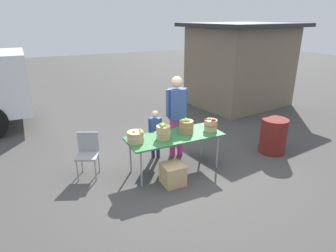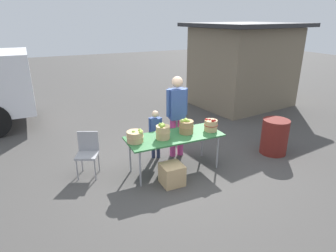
{
  "view_description": "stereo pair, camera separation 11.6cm",
  "coord_description": "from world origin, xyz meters",
  "px_view_note": "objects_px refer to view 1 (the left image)",
  "views": [
    {
      "loc": [
        -2.42,
        -4.67,
        2.95
      ],
      "look_at": [
        0.0,
        0.3,
        0.85
      ],
      "focal_mm": 31.09,
      "sensor_mm": 36.0,
      "label": 1
    },
    {
      "loc": [
        -2.32,
        -4.72,
        2.95
      ],
      "look_at": [
        0.0,
        0.3,
        0.85
      ],
      "focal_mm": 31.09,
      "sensor_mm": 36.0,
      "label": 2
    }
  ],
  "objects_px": {
    "apple_basket_green_0": "(136,137)",
    "folding_chair": "(88,151)",
    "child_customer": "(155,131)",
    "produce_crate": "(173,174)",
    "apple_basket_red_0": "(211,125)",
    "market_table": "(175,138)",
    "apple_basket_green_2": "(186,126)",
    "trash_barrel": "(273,136)",
    "vendor_adult": "(177,111)",
    "apple_basket_green_1": "(163,132)"
  },
  "relations": [
    {
      "from": "trash_barrel",
      "to": "apple_basket_green_1",
      "type": "bearing_deg",
      "value": 175.44
    },
    {
      "from": "vendor_adult",
      "to": "child_customer",
      "type": "distance_m",
      "value": 0.63
    },
    {
      "from": "apple_basket_green_1",
      "to": "apple_basket_red_0",
      "type": "distance_m",
      "value": 1.05
    },
    {
      "from": "apple_basket_red_0",
      "to": "produce_crate",
      "type": "height_order",
      "value": "apple_basket_red_0"
    },
    {
      "from": "apple_basket_red_0",
      "to": "child_customer",
      "type": "bearing_deg",
      "value": 141.51
    },
    {
      "from": "vendor_adult",
      "to": "apple_basket_green_2",
      "type": "bearing_deg",
      "value": 90.08
    },
    {
      "from": "apple_basket_red_0",
      "to": "produce_crate",
      "type": "relative_size",
      "value": 0.71
    },
    {
      "from": "apple_basket_green_0",
      "to": "vendor_adult",
      "type": "distance_m",
      "value": 1.27
    },
    {
      "from": "folding_chair",
      "to": "produce_crate",
      "type": "relative_size",
      "value": 2.17
    },
    {
      "from": "vendor_adult",
      "to": "apple_basket_green_1",
      "type": "bearing_deg",
      "value": 52.15
    },
    {
      "from": "market_table",
      "to": "apple_basket_green_2",
      "type": "xyz_separation_m",
      "value": [
        0.28,
        0.03,
        0.19
      ]
    },
    {
      "from": "child_customer",
      "to": "folding_chair",
      "type": "bearing_deg",
      "value": 26.6
    },
    {
      "from": "market_table",
      "to": "apple_basket_green_0",
      "type": "bearing_deg",
      "value": 177.12
    },
    {
      "from": "apple_basket_green_0",
      "to": "child_customer",
      "type": "distance_m",
      "value": 0.93
    },
    {
      "from": "apple_basket_green_1",
      "to": "produce_crate",
      "type": "height_order",
      "value": "apple_basket_green_1"
    },
    {
      "from": "apple_basket_green_1",
      "to": "trash_barrel",
      "type": "distance_m",
      "value": 2.71
    },
    {
      "from": "apple_basket_red_0",
      "to": "trash_barrel",
      "type": "height_order",
      "value": "apple_basket_red_0"
    },
    {
      "from": "market_table",
      "to": "apple_basket_green_0",
      "type": "relative_size",
      "value": 5.8
    },
    {
      "from": "apple_basket_green_0",
      "to": "apple_basket_red_0",
      "type": "height_order",
      "value": "apple_basket_red_0"
    },
    {
      "from": "apple_basket_green_1",
      "to": "produce_crate",
      "type": "relative_size",
      "value": 0.78
    },
    {
      "from": "apple_basket_green_2",
      "to": "apple_basket_red_0",
      "type": "height_order",
      "value": "apple_basket_green_2"
    },
    {
      "from": "apple_basket_green_0",
      "to": "child_customer",
      "type": "relative_size",
      "value": 0.3
    },
    {
      "from": "apple_basket_red_0",
      "to": "folding_chair",
      "type": "relative_size",
      "value": 0.33
    },
    {
      "from": "market_table",
      "to": "produce_crate",
      "type": "height_order",
      "value": "market_table"
    },
    {
      "from": "apple_basket_green_0",
      "to": "folding_chair",
      "type": "height_order",
      "value": "apple_basket_green_0"
    },
    {
      "from": "apple_basket_green_0",
      "to": "apple_basket_green_2",
      "type": "xyz_separation_m",
      "value": [
        1.06,
        -0.01,
        0.03
      ]
    },
    {
      "from": "vendor_adult",
      "to": "produce_crate",
      "type": "height_order",
      "value": "vendor_adult"
    },
    {
      "from": "apple_basket_green_2",
      "to": "trash_barrel",
      "type": "height_order",
      "value": "apple_basket_green_2"
    },
    {
      "from": "apple_basket_green_1",
      "to": "apple_basket_green_2",
      "type": "xyz_separation_m",
      "value": [
        0.54,
        0.06,
        -0.0
      ]
    },
    {
      "from": "apple_basket_green_0",
      "to": "trash_barrel",
      "type": "xyz_separation_m",
      "value": [
        3.19,
        -0.28,
        -0.46
      ]
    },
    {
      "from": "child_customer",
      "to": "produce_crate",
      "type": "distance_m",
      "value": 1.22
    },
    {
      "from": "apple_basket_green_0",
      "to": "produce_crate",
      "type": "distance_m",
      "value": 0.98
    },
    {
      "from": "apple_basket_green_2",
      "to": "apple_basket_red_0",
      "type": "bearing_deg",
      "value": -11.27
    },
    {
      "from": "apple_basket_green_1",
      "to": "folding_chair",
      "type": "xyz_separation_m",
      "value": [
        -1.34,
        0.59,
        -0.39
      ]
    },
    {
      "from": "apple_basket_red_0",
      "to": "child_customer",
      "type": "xyz_separation_m",
      "value": [
        -0.92,
        0.73,
        -0.23
      ]
    },
    {
      "from": "apple_basket_green_0",
      "to": "apple_basket_green_1",
      "type": "height_order",
      "value": "apple_basket_green_1"
    },
    {
      "from": "folding_chair",
      "to": "produce_crate",
      "type": "height_order",
      "value": "folding_chair"
    },
    {
      "from": "folding_chair",
      "to": "trash_barrel",
      "type": "xyz_separation_m",
      "value": [
        4.0,
        -0.8,
        -0.11
      ]
    },
    {
      "from": "apple_basket_green_0",
      "to": "apple_basket_red_0",
      "type": "distance_m",
      "value": 1.58
    },
    {
      "from": "vendor_adult",
      "to": "child_customer",
      "type": "bearing_deg",
      "value": -3.02
    },
    {
      "from": "apple_basket_green_2",
      "to": "vendor_adult",
      "type": "relative_size",
      "value": 0.17
    },
    {
      "from": "market_table",
      "to": "vendor_adult",
      "type": "bearing_deg",
      "value": 59.62
    },
    {
      "from": "apple_basket_red_0",
      "to": "market_table",
      "type": "bearing_deg",
      "value": 174.84
    },
    {
      "from": "trash_barrel",
      "to": "apple_basket_green_2",
      "type": "bearing_deg",
      "value": 172.66
    },
    {
      "from": "vendor_adult",
      "to": "folding_chair",
      "type": "distance_m",
      "value": 2.01
    },
    {
      "from": "child_customer",
      "to": "market_table",
      "type": "bearing_deg",
      "value": 123.96
    },
    {
      "from": "vendor_adult",
      "to": "apple_basket_green_0",
      "type": "bearing_deg",
      "value": 32.26
    },
    {
      "from": "apple_basket_green_1",
      "to": "apple_basket_red_0",
      "type": "bearing_deg",
      "value": -2.24
    },
    {
      "from": "vendor_adult",
      "to": "apple_basket_red_0",
      "type": "bearing_deg",
      "value": 131.38
    },
    {
      "from": "apple_basket_green_2",
      "to": "child_customer",
      "type": "distance_m",
      "value": 0.79
    }
  ]
}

